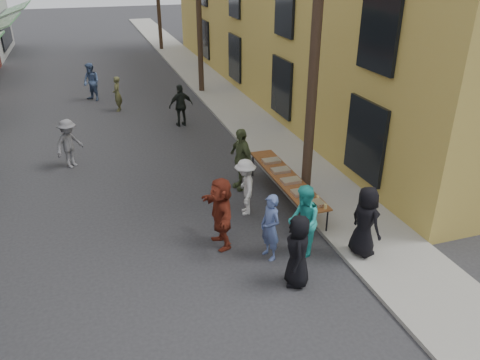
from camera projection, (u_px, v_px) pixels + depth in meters
ground at (174, 299)px, 9.39m from camera, size 120.00×120.00×0.00m
sidewalk at (215, 90)px, 23.60m from camera, size 2.20×60.00×0.10m
utility_pole_near at (316, 35)px, 11.20m from camera, size 0.26×0.26×9.00m
serving_table at (286, 179)px, 12.78m from camera, size 0.70×4.00×0.75m
catering_tray_sausage at (313, 204)px, 11.33m from camera, size 0.50×0.33×0.08m
catering_tray_foil_b at (302, 192)px, 11.89m from camera, size 0.50×0.33×0.08m
catering_tray_buns at (291, 181)px, 12.49m from camera, size 0.50×0.33×0.08m
catering_tray_foil_d at (281, 170)px, 13.08m from camera, size 0.50×0.33×0.08m
catering_tray_buns_end at (271, 161)px, 13.68m from camera, size 0.50×0.33×0.08m
condiment_jar_a at (310, 211)px, 11.01m from camera, size 0.07×0.07×0.08m
condiment_jar_b at (309, 209)px, 11.10m from camera, size 0.07×0.07×0.08m
condiment_jar_c at (307, 207)px, 11.18m from camera, size 0.07×0.07×0.08m
cup_stack at (325, 206)px, 11.17m from camera, size 0.08×0.08×0.12m
guest_front_a at (298, 251)px, 9.51m from camera, size 0.75×0.91×1.60m
guest_front_b at (270, 227)px, 10.36m from camera, size 0.51×0.65×1.57m
guest_front_c at (303, 221)px, 10.44m from camera, size 0.87×0.99×1.72m
guest_front_d at (245, 187)px, 12.19m from camera, size 0.77×1.09×1.53m
guest_front_e at (241, 159)px, 13.46m from camera, size 0.69×1.16×1.85m
guest_queue_back at (221, 213)px, 10.78m from camera, size 0.58×1.63×1.74m
server at (365, 221)px, 10.31m from camera, size 0.68×0.90×1.66m
passerby_left at (69, 144)px, 14.90m from camera, size 1.15×1.14×1.60m
passerby_mid at (181, 106)px, 18.50m from camera, size 1.03×0.55×1.68m
passerby_right at (117, 94)px, 20.36m from camera, size 0.45×0.60×1.51m
passerby_far at (91, 82)px, 21.75m from camera, size 1.05×1.07×1.74m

